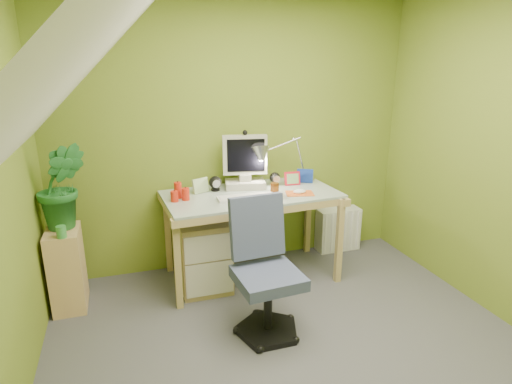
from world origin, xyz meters
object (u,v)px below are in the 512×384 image
object	(u,v)px
side_ledge	(67,269)
desk	(251,235)
radiator	(338,229)
monitor	(245,157)
potted_plant	(62,186)
task_chair	(268,277)
desk_lamp	(294,150)

from	to	relation	value
side_ledge	desk	bearing A→B (deg)	1.37
desk	radiator	distance (m)	1.04
monitor	side_ledge	size ratio (longest dim) A/B	0.85
desk	potted_plant	distance (m)	1.55
desk	task_chair	bearing A→B (deg)	-103.28
potted_plant	task_chair	bearing A→B (deg)	-32.93
desk	desk_lamp	xyz separation A→B (m)	(0.45, 0.18, 0.69)
monitor	desk_lamp	xyz separation A→B (m)	(0.45, 0.00, 0.04)
monitor	potted_plant	world-z (taller)	monitor
desk_lamp	potted_plant	world-z (taller)	desk_lamp
desk_lamp	potted_plant	bearing A→B (deg)	-174.38
side_ledge	task_chair	size ratio (longest dim) A/B	0.72
task_chair	radiator	world-z (taller)	task_chair
desk	side_ledge	xyz separation A→B (m)	(-1.48, -0.04, -0.07)
desk	desk_lamp	distance (m)	0.85
desk	potted_plant	bearing A→B (deg)	175.49
monitor	desk_lamp	bearing A→B (deg)	10.59
potted_plant	radiator	size ratio (longest dim) A/B	1.51
monitor	desk_lamp	distance (m)	0.45
desk_lamp	radiator	size ratio (longest dim) A/B	1.44
monitor	desk_lamp	world-z (taller)	desk_lamp
desk	task_chair	world-z (taller)	task_chair
monitor	side_ledge	distance (m)	1.66
desk	desk_lamp	size ratio (longest dim) A/B	2.34
monitor	radiator	xyz separation A→B (m)	(0.99, 0.09, -0.83)
desk_lamp	potted_plant	size ratio (longest dim) A/B	0.95
potted_plant	task_chair	size ratio (longest dim) A/B	0.74
desk	monitor	size ratio (longest dim) A/B	2.67
potted_plant	radiator	bearing A→B (deg)	6.02
monitor	radiator	world-z (taller)	monitor
potted_plant	side_ledge	bearing A→B (deg)	-126.99
desk	side_ledge	world-z (taller)	desk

